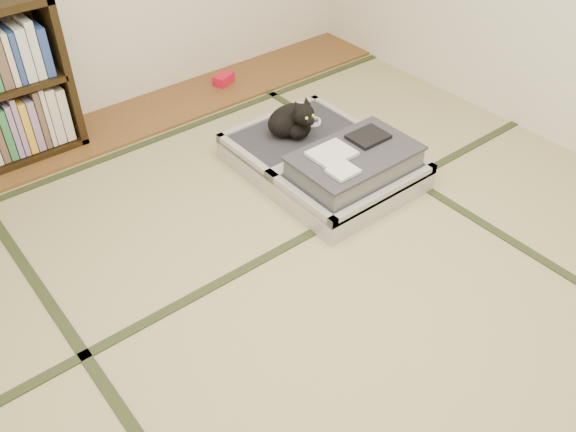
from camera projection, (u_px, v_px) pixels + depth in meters
floor at (327, 300)px, 2.79m from camera, size 4.50×4.50×0.00m
wood_strip at (124, 123)px, 3.99m from camera, size 4.00×0.50×0.02m
red_item at (224, 79)px, 4.37m from camera, size 0.17×0.14×0.07m
tatami_borders at (263, 243)px, 3.08m from camera, size 4.00×4.50×0.01m
suitcase at (328, 162)px, 3.47m from camera, size 0.77×1.03×0.30m
cat at (293, 120)px, 3.54m from camera, size 0.34×0.35×0.28m
cable_coil at (313, 122)px, 3.71m from camera, size 0.11×0.11×0.03m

